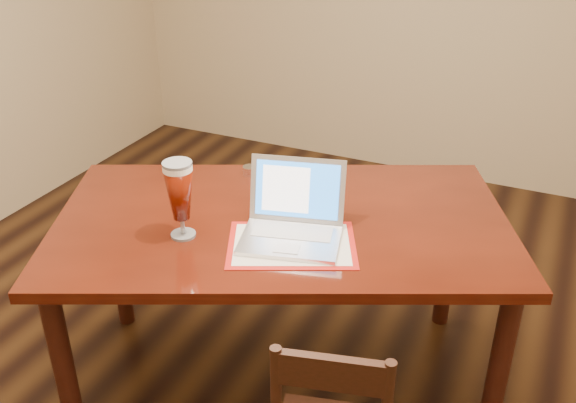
% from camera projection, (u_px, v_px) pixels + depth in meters
% --- Properties ---
extents(ground, '(5.00, 5.00, 0.00)m').
position_uv_depth(ground, '(270.00, 388.00, 2.84)').
color(ground, black).
rests_on(ground, ground).
extents(dining_table, '(2.02, 1.63, 1.13)m').
position_uv_depth(dining_table, '(280.00, 239.00, 2.55)').
color(dining_table, '#461309').
rests_on(dining_table, ground).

